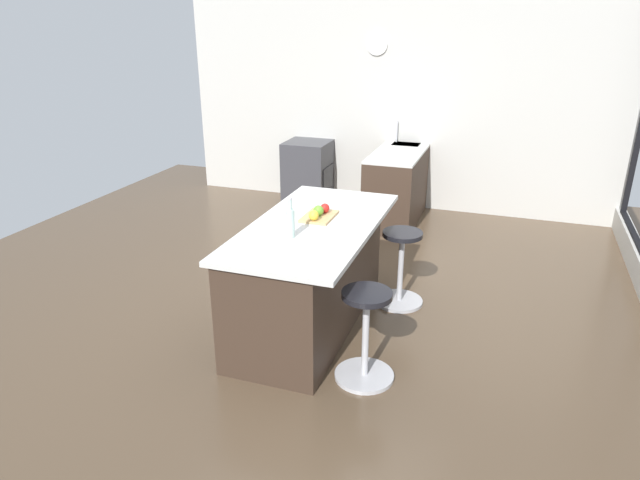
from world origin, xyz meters
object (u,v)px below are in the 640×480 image
Objects in this scene: oven_range at (308,172)px; apple_green at (319,211)px; kitchen_island at (309,274)px; apple_yellow at (314,215)px; apple_red at (325,208)px; water_bottle at (290,222)px; stool_by_window at (401,270)px; stool_middle at (365,338)px; cutting_board at (319,216)px.

apple_green is (3.06, 1.24, 0.55)m from oven_range.
apple_yellow is at bearing 113.21° from kitchen_island.
apple_red is 0.25× the size of water_bottle.
water_bottle is (0.96, -0.68, 0.72)m from stool_by_window.
apple_red is at bearing -56.65° from stool_by_window.
stool_middle is (0.62, 0.66, -0.14)m from kitchen_island.
water_bottle reaches higher than apple_yellow.
apple_red is at bearing 163.66° from apple_green.
cutting_board is 4.28× the size of apple_yellow.
cutting_board is 1.15× the size of water_bottle.
stool_by_window is 1.03m from apple_green.
apple_green is at bearing -140.55° from stool_middle.
apple_yellow reaches higher than stool_by_window.
oven_range is 10.02× the size of apple_green.
stool_by_window is (2.58, 1.86, -0.10)m from oven_range.
kitchen_island is 6.31× the size of water_bottle.
stool_middle is 1.18m from apple_green.
apple_green reaches higher than apple_red.
apple_green reaches higher than kitchen_island.
stool_by_window is at bearing 133.22° from kitchen_island.
oven_range is at bearing -144.22° from stool_by_window.
water_bottle reaches higher than cutting_board.
cutting_board is at bearing 173.34° from water_bottle.
apple_green reaches higher than cutting_board.
apple_red is (-0.08, 0.02, 0.05)m from cutting_board.
apple_yellow reaches higher than stool_middle.
oven_range is 1.24× the size of stool_middle.
cutting_board is at bearing 163.71° from apple_green.
kitchen_island is at bearing 20.54° from oven_range.
cutting_board reaches higher than stool_by_window.
stool_by_window is 1.38m from water_bottle.
apple_green reaches higher than stool_by_window.
apple_green is at bearing 173.52° from water_bottle.
kitchen_island is (3.20, 1.20, 0.03)m from oven_range.
oven_range reaches higher than stool_by_window.
apple_yellow is (0.13, -0.00, 0.05)m from cutting_board.
cutting_board is 4.52× the size of apple_red.
cutting_board is at bearing 165.46° from kitchen_island.
kitchen_island is 5.47× the size of cutting_board.
stool_middle is (1.24, 0.00, 0.00)m from stool_by_window.
stool_middle is at bearing 35.26° from apple_red.
cutting_board is (0.47, -0.62, 0.60)m from stool_by_window.
oven_range is 3.35m from apple_green.
apple_yellow is 0.21m from apple_red.
apple_yellow is (-0.64, -0.62, 0.66)m from stool_middle.
stool_by_window is 0.97m from apple_red.
cutting_board is at bearing -52.74° from stool_by_window.
cutting_board is (-0.15, 0.04, 0.47)m from kitchen_island.
stool_middle is at bearing 44.39° from apple_yellow.
kitchen_island is 0.67m from water_bottle.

